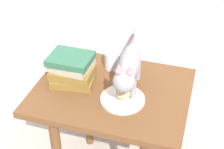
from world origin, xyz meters
TOP-DOWN VIEW (x-y plane):
  - side_table at (0.00, 0.00)m, footprint 0.68×0.53m
  - plate at (0.07, -0.06)m, footprint 0.19×0.19m
  - bread_roll at (0.07, -0.05)m, footprint 0.08×0.09m
  - cat at (0.07, -0.00)m, footprint 0.12×0.48m
  - book_stack at (-0.19, 0.00)m, footprint 0.21×0.17m
  - candle_jar at (-0.05, 0.16)m, footprint 0.07×0.07m

SIDE VIEW (x-z plane):
  - side_table at x=0.00m, z-range 0.20..0.80m
  - plate at x=0.07m, z-range 0.60..0.61m
  - candle_jar at x=-0.05m, z-range 0.60..0.68m
  - bread_roll at x=0.07m, z-range 0.61..0.66m
  - book_stack at x=-0.19m, z-range 0.60..0.73m
  - cat at x=0.07m, z-range 0.62..0.85m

